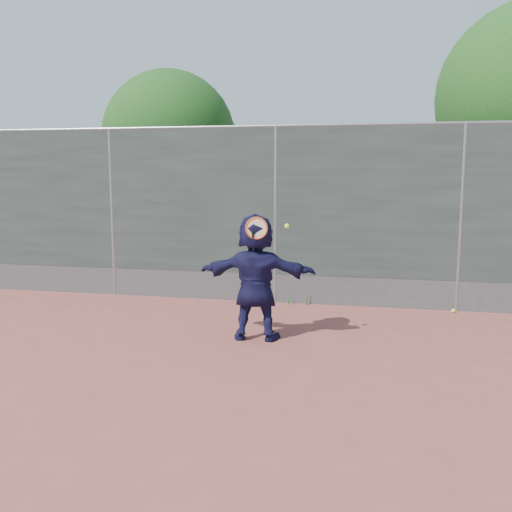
# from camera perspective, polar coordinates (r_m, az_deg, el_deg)

# --- Properties ---
(ground) EXTENTS (80.00, 80.00, 0.00)m
(ground) POSITION_cam_1_polar(r_m,az_deg,el_deg) (6.67, -3.51, -11.33)
(ground) COLOR #9E4C42
(ground) RESTS_ON ground
(player) EXTENTS (1.60, 0.57, 1.71)m
(player) POSITION_cam_1_polar(r_m,az_deg,el_deg) (7.63, 0.00, -2.11)
(player) COLOR #16163E
(player) RESTS_ON ground
(ball_ground) EXTENTS (0.07, 0.07, 0.07)m
(ball_ground) POSITION_cam_1_polar(r_m,az_deg,el_deg) (9.73, 19.13, -5.20)
(ball_ground) COLOR #C6FA37
(ball_ground) RESTS_ON ground
(fence) EXTENTS (20.00, 0.06, 3.03)m
(fence) POSITION_cam_1_polar(r_m,az_deg,el_deg) (9.71, 1.95, 4.51)
(fence) COLOR #38423D
(fence) RESTS_ON ground
(swing_action) EXTENTS (0.56, 0.16, 0.51)m
(swing_action) POSITION_cam_1_polar(r_m,az_deg,el_deg) (7.34, 0.34, 2.68)
(swing_action) COLOR #E25615
(swing_action) RESTS_ON ground
(tree_left) EXTENTS (3.15, 3.00, 4.53)m
(tree_left) POSITION_cam_1_polar(r_m,az_deg,el_deg) (13.40, -7.96, 11.34)
(tree_left) COLOR #382314
(tree_left) RESTS_ON ground
(weed_clump) EXTENTS (0.68, 0.07, 0.30)m
(weed_clump) POSITION_cam_1_polar(r_m,az_deg,el_deg) (9.76, 3.49, -4.09)
(weed_clump) COLOR #387226
(weed_clump) RESTS_ON ground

